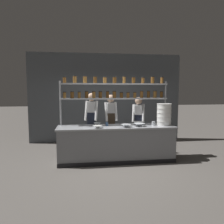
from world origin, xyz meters
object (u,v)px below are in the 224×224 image
object	(u,v)px
container_stack	(164,114)
prep_bowl_far_left	(126,126)
spice_shelf_unit	(114,92)
chef_left	(92,119)
prep_bowl_near_left	(98,127)
serving_cup_front	(153,123)
prep_bowl_center_back	(97,124)
chef_center	(111,119)
prep_bowl_center_front	(139,125)
prep_bowl_near_right	(138,123)
serving_cup_by_board	(107,124)
chef_right	(138,121)

from	to	relation	value
container_stack	prep_bowl_far_left	size ratio (longest dim) A/B	2.18
spice_shelf_unit	chef_left	xyz separation A→B (m)	(-0.60, 0.33, -0.76)
prep_bowl_near_left	serving_cup_front	world-z (taller)	serving_cup_front
prep_bowl_center_back	prep_bowl_far_left	world-z (taller)	prep_bowl_far_left
chef_center	container_stack	bearing A→B (deg)	-32.61
container_stack	prep_bowl_center_front	distance (m)	0.76
chef_center	prep_bowl_near_right	xyz separation A→B (m)	(0.70, -0.52, -0.04)
container_stack	prep_bowl_center_front	bearing A→B (deg)	-171.39
spice_shelf_unit	chef_center	size ratio (longest dim) A/B	1.70
chef_center	prep_bowl_near_left	distance (m)	1.05
chef_left	serving_cup_by_board	world-z (taller)	chef_left
prep_bowl_center_back	prep_bowl_near_left	bearing A→B (deg)	-93.01
spice_shelf_unit	prep_bowl_near_left	xyz separation A→B (m)	(-0.50, -0.54, -0.84)
spice_shelf_unit	prep_bowl_near_right	distance (m)	1.06
chef_center	chef_right	world-z (taller)	chef_center
chef_center	prep_bowl_near_left	world-z (taller)	chef_center
prep_bowl_center_back	prep_bowl_near_right	size ratio (longest dim) A/B	0.77
prep_bowl_center_front	prep_bowl_near_left	bearing A→B (deg)	-174.43
spice_shelf_unit	serving_cup_front	distance (m)	1.34
prep_bowl_center_back	prep_bowl_near_right	distance (m)	1.13
chef_left	prep_bowl_center_front	size ratio (longest dim) A/B	6.06
serving_cup_front	container_stack	bearing A→B (deg)	4.32
chef_left	serving_cup_by_board	distance (m)	0.70
prep_bowl_near_left	chef_left	bearing A→B (deg)	96.82
spice_shelf_unit	prep_bowl_center_front	distance (m)	1.11
chef_right	container_stack	size ratio (longest dim) A/B	2.85
prep_bowl_near_right	serving_cup_by_board	world-z (taller)	serving_cup_by_board
chef_left	prep_bowl_near_left	bearing A→B (deg)	-69.22
chef_left	chef_center	bearing A→B (deg)	20.77
chef_right	container_stack	xyz separation A→B (m)	(0.52, -0.69, 0.26)
chef_center	chef_right	bearing A→B (deg)	-6.61
chef_center	prep_bowl_center_front	distance (m)	1.05
spice_shelf_unit	prep_bowl_far_left	size ratio (longest dim) A/B	11.08
spice_shelf_unit	prep_bowl_center_back	xyz separation A→B (m)	(-0.47, -0.07, -0.84)
container_stack	prep_bowl_near_left	bearing A→B (deg)	-173.22
chef_right	prep_bowl_near_left	xyz separation A→B (m)	(-1.27, -0.90, 0.01)
chef_left	chef_center	world-z (taller)	chef_left
container_stack	serving_cup_by_board	size ratio (longest dim) A/B	5.49
spice_shelf_unit	chef_center	world-z (taller)	spice_shelf_unit
chef_right	container_stack	distance (m)	0.90
chef_left	prep_bowl_center_back	bearing A→B (deg)	-58.15
prep_bowl_center_front	prep_bowl_far_left	world-z (taller)	prep_bowl_center_front
chef_center	prep_bowl_center_back	bearing A→B (deg)	-136.45
prep_bowl_near_left	prep_bowl_near_right	bearing A→B (deg)	20.29
container_stack	chef_left	bearing A→B (deg)	160.73
chef_right	prep_bowl_near_left	bearing A→B (deg)	-126.65
container_stack	serving_cup_by_board	distance (m)	1.55
prep_bowl_center_front	serving_cup_by_board	distance (m)	0.84
prep_bowl_near_left	chef_center	bearing A→B (deg)	64.33
chef_right	prep_bowl_near_left	world-z (taller)	chef_right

